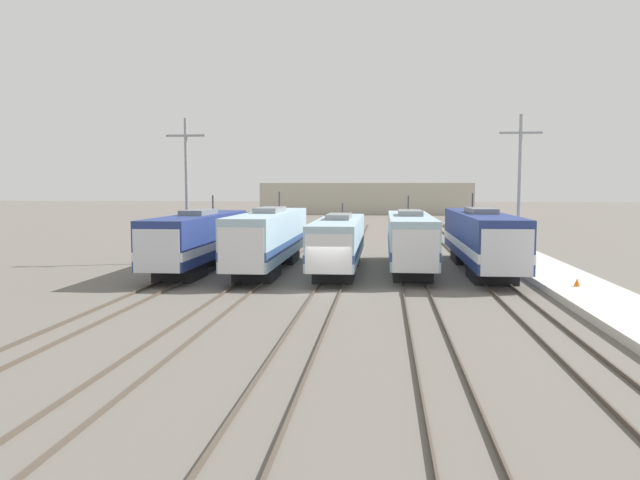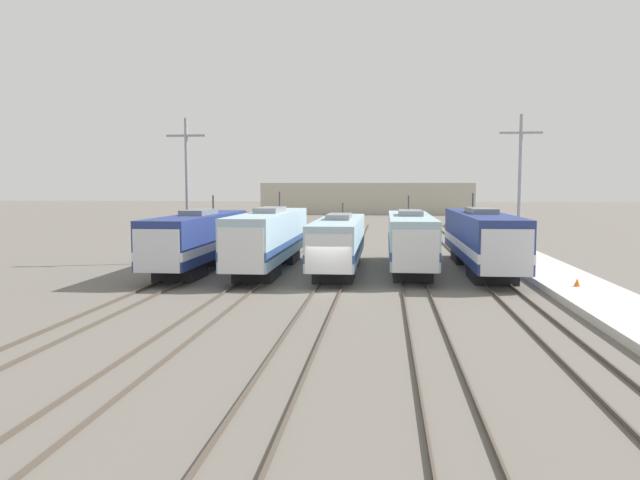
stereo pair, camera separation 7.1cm
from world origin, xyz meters
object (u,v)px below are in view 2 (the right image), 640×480
Objects in this scene: locomotive_center at (339,242)px; catenary_tower_right at (520,185)px; locomotive_center_left at (269,238)px; locomotive_far_right at (482,239)px; catenary_tower_left at (187,185)px; traffic_cone at (577,282)px; locomotive_far_left at (197,240)px; locomotive_center_right at (410,240)px.

locomotive_center is 13.93m from catenary_tower_right.
locomotive_center_left is at bearing -167.35° from catenary_tower_right.
locomotive_center is 9.80m from locomotive_far_right.
catenary_tower_left and catenary_tower_right have the same top height.
traffic_cone is (0.83, -11.30, -5.26)m from catenary_tower_right.
catenary_tower_right is 24.27× the size of traffic_cone.
locomotive_far_right reaches higher than locomotive_center.
locomotive_far_left is 0.87× the size of locomotive_far_right.
catenary_tower_right is at bearing 0.00° from catenary_tower_left.
locomotive_far_left is at bearing 164.05° from traffic_cone.
catenary_tower_left is at bearing 169.06° from locomotive_center_right.
catenary_tower_left is at bearing 172.62° from locomotive_far_right.
locomotive_center_left is 14.60m from locomotive_far_right.
locomotive_center_right is (14.56, 1.42, -0.02)m from locomotive_far_left.
catenary_tower_right reaches higher than locomotive_far_right.
locomotive_center is 4.94m from locomotive_center_right.
locomotive_far_left is 1.51× the size of catenary_tower_right.
locomotive_center_left is 4.86m from locomotive_center.
locomotive_far_left is 4.90m from locomotive_center_left.
catenary_tower_left is at bearing 115.01° from locomotive_far_left.
catenary_tower_right is at bearing 42.81° from locomotive_far_right.
locomotive_center_right is 1.48× the size of catenary_tower_left.
locomotive_far_right reaches higher than traffic_cone.
locomotive_center_right is at bearing -157.68° from catenary_tower_right.
catenary_tower_right reaches higher than locomotive_center_right.
locomotive_far_left is 6.34m from catenary_tower_left.
locomotive_center_right is 1.48× the size of catenary_tower_right.
traffic_cone is at bearing -65.63° from locomotive_far_right.
catenary_tower_right reaches higher than traffic_cone.
locomotive_center is 1.01× the size of locomotive_center_right.
catenary_tower_right is at bearing 11.72° from locomotive_far_left.
locomotive_center is at bearing -19.31° from catenary_tower_left.
locomotive_far_right is at bearing 8.00° from locomotive_center.
locomotive_far_left is 23.20m from catenary_tower_right.
catenary_tower_right is (24.60, 0.00, 0.00)m from catenary_tower_left.
locomotive_center_right is 0.85× the size of locomotive_far_right.
catenary_tower_left reaches higher than locomotive_center.
traffic_cone is at bearing -15.95° from locomotive_far_left.
traffic_cone is (25.43, -11.30, -5.26)m from catenary_tower_left.
locomotive_center_right is 9.29m from catenary_tower_right.
locomotive_far_right is at bearing 114.37° from traffic_cone.
traffic_cone is (8.71, -8.07, -1.53)m from locomotive_center_right.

